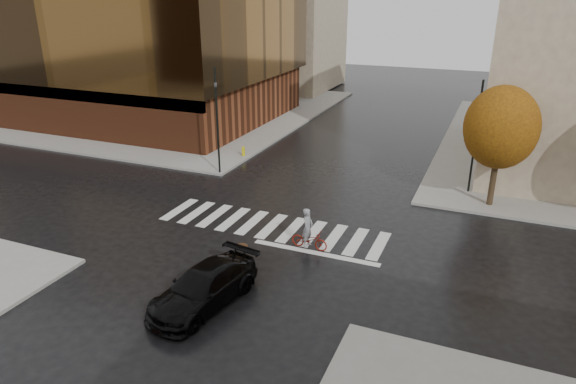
{
  "coord_description": "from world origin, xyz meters",
  "views": [
    {
      "loc": [
        9.82,
        -20.78,
        11.14
      ],
      "look_at": [
        0.91,
        0.49,
        2.0
      ],
      "focal_mm": 32.0,
      "sensor_mm": 36.0,
      "label": 1
    }
  ],
  "objects_px": {
    "sedan": "(204,287)",
    "cyclist": "(309,235)",
    "fire_hydrant": "(243,151)",
    "traffic_light_ne": "(476,131)",
    "traffic_light_nw": "(217,115)"
  },
  "relations": [
    {
      "from": "sedan",
      "to": "traffic_light_ne",
      "type": "xyz_separation_m",
      "value": [
        8.26,
        15.73,
        3.02
      ]
    },
    {
      "from": "sedan",
      "to": "traffic_light_nw",
      "type": "distance_m",
      "value": 15.03
    },
    {
      "from": "cyclist",
      "to": "fire_hydrant",
      "type": "xyz_separation_m",
      "value": [
        -9.06,
        11.0,
        -0.15
      ]
    },
    {
      "from": "cyclist",
      "to": "traffic_light_nw",
      "type": "distance_m",
      "value": 11.92
    },
    {
      "from": "fire_hydrant",
      "to": "traffic_light_nw",
      "type": "bearing_deg",
      "value": -86.91
    },
    {
      "from": "sedan",
      "to": "cyclist",
      "type": "bearing_deg",
      "value": 80.11
    },
    {
      "from": "cyclist",
      "to": "traffic_light_nw",
      "type": "relative_size",
      "value": 0.3
    },
    {
      "from": "cyclist",
      "to": "traffic_light_ne",
      "type": "bearing_deg",
      "value": -29.19
    },
    {
      "from": "sedan",
      "to": "traffic_light_nw",
      "type": "bearing_deg",
      "value": 127.45
    },
    {
      "from": "sedan",
      "to": "cyclist",
      "type": "xyz_separation_m",
      "value": [
        2.06,
        5.73,
        -0.05
      ]
    },
    {
      "from": "cyclist",
      "to": "traffic_light_ne",
      "type": "relative_size",
      "value": 0.31
    },
    {
      "from": "cyclist",
      "to": "fire_hydrant",
      "type": "distance_m",
      "value": 14.25
    },
    {
      "from": "sedan",
      "to": "fire_hydrant",
      "type": "bearing_deg",
      "value": 122.59
    },
    {
      "from": "sedan",
      "to": "fire_hydrant",
      "type": "distance_m",
      "value": 18.14
    },
    {
      "from": "cyclist",
      "to": "fire_hydrant",
      "type": "height_order",
      "value": "cyclist"
    }
  ]
}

